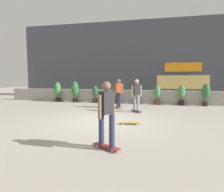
% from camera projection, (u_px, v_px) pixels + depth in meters
% --- Properties ---
extents(ground_plane, '(48.00, 48.00, 0.00)m').
position_uv_depth(ground_plane, '(104.00, 121.00, 8.02)').
color(ground_plane, '#A8A093').
extents(planter_wall, '(18.00, 0.40, 0.90)m').
position_uv_depth(planter_wall, '(126.00, 96.00, 13.79)').
color(planter_wall, gray).
rests_on(planter_wall, ground).
extents(building_backdrop, '(20.00, 2.08, 6.50)m').
position_uv_depth(building_backdrop, '(133.00, 61.00, 17.41)').
color(building_backdrop, '#424751').
rests_on(building_backdrop, ground).
extents(potted_plant_0, '(0.48, 0.48, 1.44)m').
position_uv_depth(potted_plant_0, '(57.00, 90.00, 14.44)').
color(potted_plant_0, black).
rests_on(potted_plant_0, ground).
extents(potted_plant_1, '(0.51, 0.51, 1.49)m').
position_uv_depth(potted_plant_1, '(75.00, 90.00, 14.13)').
color(potted_plant_1, black).
rests_on(potted_plant_1, ground).
extents(potted_plant_2, '(0.37, 0.37, 1.21)m').
position_uv_depth(potted_plant_2, '(95.00, 94.00, 13.82)').
color(potted_plant_2, '#2D2823').
rests_on(potted_plant_2, ground).
extents(potted_plant_3, '(0.41, 0.41, 1.29)m').
position_uv_depth(potted_plant_3, '(116.00, 93.00, 13.48)').
color(potted_plant_3, '#2D2823').
rests_on(potted_plant_3, ground).
extents(potted_plant_4, '(0.49, 0.49, 1.46)m').
position_uv_depth(potted_plant_4, '(137.00, 92.00, 13.15)').
color(potted_plant_4, '#2D2823').
rests_on(potted_plant_4, ground).
extents(potted_plant_5, '(0.39, 0.39, 1.25)m').
position_uv_depth(potted_plant_5, '(157.00, 94.00, 12.86)').
color(potted_plant_5, brown).
rests_on(potted_plant_5, ground).
extents(potted_plant_6, '(0.42, 0.42, 1.31)m').
position_uv_depth(potted_plant_6, '(181.00, 94.00, 12.52)').
color(potted_plant_6, black).
rests_on(potted_plant_6, ground).
extents(potted_plant_7, '(0.47, 0.47, 1.41)m').
position_uv_depth(potted_plant_7, '(206.00, 93.00, 12.20)').
color(potted_plant_7, '#2D2823').
rests_on(potted_plant_7, ground).
extents(skater_mid_plaza, '(0.56, 0.80, 1.70)m').
position_uv_depth(skater_mid_plaza, '(119.00, 92.00, 11.39)').
color(skater_mid_plaza, '#BF8C26').
rests_on(skater_mid_plaza, ground).
extents(skater_far_left, '(0.80, 0.56, 1.70)m').
position_uv_depth(skater_far_left, '(106.00, 112.00, 4.84)').
color(skater_far_left, maroon).
rests_on(skater_far_left, ground).
extents(skater_far_right, '(0.62, 0.77, 1.70)m').
position_uv_depth(skater_far_right, '(137.00, 94.00, 10.08)').
color(skater_far_right, black).
rests_on(skater_far_right, ground).
extents(skateboard_aside, '(0.82, 0.34, 0.08)m').
position_uv_depth(skateboard_aside, '(130.00, 123.00, 7.50)').
color(skateboard_aside, '#BF8C26').
rests_on(skateboard_aside, ground).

